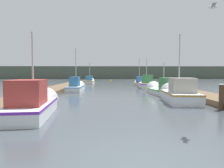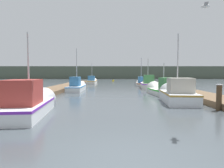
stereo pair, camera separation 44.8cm
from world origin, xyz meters
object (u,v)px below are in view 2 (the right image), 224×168
at_px(fishing_boat_4, 148,84).
at_px(channel_buoy, 114,81).
at_px(fishing_boat_1, 177,94).
at_px(fishing_boat_2, 163,90).
at_px(fishing_boat_6, 93,81).
at_px(fishing_boat_0, 31,103).
at_px(fishing_boat_5, 142,83).
at_px(seagull_lead, 206,6).
at_px(fishing_boat_3, 78,86).
at_px(mooring_piling_1, 220,97).
at_px(mooring_piling_0, 14,98).

relative_size(fishing_boat_4, channel_buoy, 6.58).
xyz_separation_m(fishing_boat_1, fishing_boat_2, (0.19, 4.40, -0.12)).
distance_m(fishing_boat_4, fishing_boat_6, 13.18).
bearing_deg(fishing_boat_6, fishing_boat_0, -89.88).
relative_size(fishing_boat_5, seagull_lead, 9.02).
bearing_deg(fishing_boat_6, channel_buoy, 67.96).
height_order(fishing_boat_3, mooring_piling_1, fishing_boat_3).
xyz_separation_m(fishing_boat_3, mooring_piling_1, (9.24, -11.41, 0.22)).
bearing_deg(mooring_piling_0, seagull_lead, -21.19).
bearing_deg(channel_buoy, mooring_piling_1, -81.62).
bearing_deg(fishing_boat_2, fishing_boat_3, 148.42).
xyz_separation_m(fishing_boat_0, mooring_piling_0, (-1.10, 0.56, 0.16)).
bearing_deg(mooring_piling_1, fishing_boat_2, 97.86).
xyz_separation_m(fishing_boat_1, mooring_piling_0, (-9.19, -3.24, 0.16)).
height_order(mooring_piling_0, channel_buoy, mooring_piling_0).
relative_size(fishing_boat_2, fishing_boat_4, 0.85).
bearing_deg(fishing_boat_4, mooring_piling_0, -115.35).
distance_m(channel_buoy, seagull_lead, 38.87).
relative_size(fishing_boat_2, fishing_boat_6, 0.97).
height_order(fishing_boat_2, fishing_boat_5, fishing_boat_5).
bearing_deg(fishing_boat_1, channel_buoy, 102.14).
xyz_separation_m(fishing_boat_5, seagull_lead, (-1.34, -23.62, 3.70)).
height_order(fishing_boat_6, mooring_piling_0, fishing_boat_6).
relative_size(fishing_boat_1, fishing_boat_5, 0.97).
height_order(fishing_boat_3, fishing_boat_6, fishing_boat_3).
bearing_deg(fishing_boat_3, seagull_lead, -65.12).
relative_size(fishing_boat_0, mooring_piling_0, 3.92).
distance_m(fishing_boat_3, fishing_boat_4, 9.40).
xyz_separation_m(fishing_boat_0, channel_buoy, (4.11, 36.01, -0.38)).
distance_m(fishing_boat_0, fishing_boat_6, 26.76).
relative_size(fishing_boat_0, channel_buoy, 5.47).
distance_m(fishing_boat_1, channel_buoy, 32.46).
height_order(fishing_boat_1, mooring_piling_0, fishing_boat_1).
bearing_deg(fishing_boat_1, fishing_boat_3, 138.75).
distance_m(fishing_boat_4, channel_buoy, 20.05).
relative_size(fishing_boat_4, fishing_boat_5, 1.26).
height_order(mooring_piling_1, channel_buoy, mooring_piling_1).
relative_size(fishing_boat_3, mooring_piling_0, 3.87).
distance_m(mooring_piling_0, seagull_lead, 9.27).
distance_m(fishing_boat_4, seagull_lead, 19.39).
xyz_separation_m(fishing_boat_6, channel_buoy, (3.87, 9.26, -0.30)).
bearing_deg(fishing_boat_6, fishing_boat_5, -34.65).
relative_size(fishing_boat_2, seagull_lead, 9.70).
bearing_deg(fishing_boat_0, channel_buoy, 77.57).
bearing_deg(seagull_lead, fishing_boat_4, 12.43).
bearing_deg(fishing_boat_3, fishing_boat_2, -26.19).
distance_m(fishing_boat_3, mooring_piling_1, 14.68).
relative_size(fishing_boat_5, mooring_piling_0, 3.73).
bearing_deg(seagull_lead, fishing_boat_0, 86.83).
distance_m(fishing_boat_2, fishing_boat_3, 9.15).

